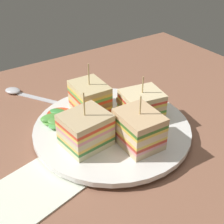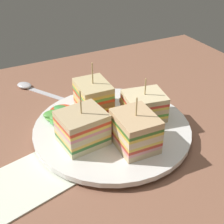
{
  "view_description": "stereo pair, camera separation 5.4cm",
  "coord_description": "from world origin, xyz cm",
  "px_view_note": "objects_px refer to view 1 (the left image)",
  "views": [
    {
      "loc": [
        -25.1,
        -37.45,
        34.0
      ],
      "look_at": [
        0.0,
        0.0,
        4.71
      ],
      "focal_mm": 49.32,
      "sensor_mm": 36.0,
      "label": 1
    },
    {
      "loc": [
        -20.46,
        -40.17,
        34.0
      ],
      "look_at": [
        0.0,
        0.0,
        4.71
      ],
      "focal_mm": 49.32,
      "sensor_mm": 36.0,
      "label": 2
    }
  ],
  "objects_px": {
    "sandwich_wedge_1": "(86,130)",
    "napkin": "(26,194)",
    "sandwich_wedge_2": "(139,129)",
    "sandwich_wedge_3": "(140,103)",
    "plate": "(112,129)",
    "chip_pile": "(102,120)",
    "spoon": "(21,93)",
    "sandwich_wedge_0": "(90,98)"
  },
  "relations": [
    {
      "from": "sandwich_wedge_3",
      "to": "spoon",
      "type": "relative_size",
      "value": 0.57
    },
    {
      "from": "sandwich_wedge_0",
      "to": "sandwich_wedge_1",
      "type": "height_order",
      "value": "same"
    },
    {
      "from": "chip_pile",
      "to": "spoon",
      "type": "distance_m",
      "value": 0.23
    },
    {
      "from": "sandwich_wedge_0",
      "to": "sandwich_wedge_3",
      "type": "bearing_deg",
      "value": 51.6
    },
    {
      "from": "sandwich_wedge_2",
      "to": "sandwich_wedge_1",
      "type": "bearing_deg",
      "value": 59.05
    },
    {
      "from": "sandwich_wedge_3",
      "to": "spoon",
      "type": "height_order",
      "value": "sandwich_wedge_3"
    },
    {
      "from": "spoon",
      "to": "plate",
      "type": "bearing_deg",
      "value": 168.18
    },
    {
      "from": "chip_pile",
      "to": "spoon",
      "type": "xyz_separation_m",
      "value": [
        -0.07,
        0.22,
        -0.02
      ]
    },
    {
      "from": "sandwich_wedge_1",
      "to": "chip_pile",
      "type": "bearing_deg",
      "value": 25.15
    },
    {
      "from": "napkin",
      "to": "sandwich_wedge_2",
      "type": "bearing_deg",
      "value": -3.64
    },
    {
      "from": "sandwich_wedge_1",
      "to": "napkin",
      "type": "distance_m",
      "value": 0.13
    },
    {
      "from": "sandwich_wedge_1",
      "to": "chip_pile",
      "type": "relative_size",
      "value": 1.35
    },
    {
      "from": "sandwich_wedge_3",
      "to": "spoon",
      "type": "xyz_separation_m",
      "value": [
        -0.15,
        0.23,
        -0.04
      ]
    },
    {
      "from": "sandwich_wedge_1",
      "to": "spoon",
      "type": "bearing_deg",
      "value": 89.49
    },
    {
      "from": "sandwich_wedge_3",
      "to": "sandwich_wedge_1",
      "type": "bearing_deg",
      "value": 20.05
    },
    {
      "from": "sandwich_wedge_2",
      "to": "spoon",
      "type": "relative_size",
      "value": 0.62
    },
    {
      "from": "sandwich_wedge_0",
      "to": "plate",
      "type": "bearing_deg",
      "value": 8.1
    },
    {
      "from": "plate",
      "to": "chip_pile",
      "type": "height_order",
      "value": "chip_pile"
    },
    {
      "from": "sandwich_wedge_2",
      "to": "sandwich_wedge_3",
      "type": "relative_size",
      "value": 1.1
    },
    {
      "from": "plate",
      "to": "sandwich_wedge_1",
      "type": "distance_m",
      "value": 0.07
    },
    {
      "from": "chip_pile",
      "to": "spoon",
      "type": "bearing_deg",
      "value": 108.22
    },
    {
      "from": "sandwich_wedge_1",
      "to": "sandwich_wedge_2",
      "type": "distance_m",
      "value": 0.09
    },
    {
      "from": "plate",
      "to": "chip_pile",
      "type": "distance_m",
      "value": 0.03
    },
    {
      "from": "spoon",
      "to": "sandwich_wedge_0",
      "type": "bearing_deg",
      "value": 173.53
    },
    {
      "from": "chip_pile",
      "to": "napkin",
      "type": "relative_size",
      "value": 0.49
    },
    {
      "from": "sandwich_wedge_1",
      "to": "chip_pile",
      "type": "distance_m",
      "value": 0.06
    },
    {
      "from": "sandwich_wedge_1",
      "to": "plate",
      "type": "bearing_deg",
      "value": 10.27
    },
    {
      "from": "sandwich_wedge_0",
      "to": "napkin",
      "type": "xyz_separation_m",
      "value": [
        -0.18,
        -0.12,
        -0.04
      ]
    },
    {
      "from": "plate",
      "to": "spoon",
      "type": "height_order",
      "value": "plate"
    },
    {
      "from": "sandwich_wedge_0",
      "to": "chip_pile",
      "type": "distance_m",
      "value": 0.06
    },
    {
      "from": "sandwich_wedge_3",
      "to": "napkin",
      "type": "height_order",
      "value": "sandwich_wedge_3"
    },
    {
      "from": "sandwich_wedge_0",
      "to": "spoon",
      "type": "height_order",
      "value": "sandwich_wedge_0"
    },
    {
      "from": "sandwich_wedge_3",
      "to": "napkin",
      "type": "distance_m",
      "value": 0.26
    },
    {
      "from": "chip_pile",
      "to": "napkin",
      "type": "bearing_deg",
      "value": -159.16
    },
    {
      "from": "plate",
      "to": "sandwich_wedge_1",
      "type": "relative_size",
      "value": 2.89
    },
    {
      "from": "sandwich_wedge_0",
      "to": "sandwich_wedge_2",
      "type": "bearing_deg",
      "value": 8.89
    },
    {
      "from": "plate",
      "to": "sandwich_wedge_3",
      "type": "distance_m",
      "value": 0.07
    },
    {
      "from": "chip_pile",
      "to": "sandwich_wedge_1",
      "type": "bearing_deg",
      "value": -148.84
    },
    {
      "from": "sandwich_wedge_0",
      "to": "sandwich_wedge_3",
      "type": "height_order",
      "value": "sandwich_wedge_0"
    },
    {
      "from": "sandwich_wedge_1",
      "to": "spoon",
      "type": "height_order",
      "value": "sandwich_wedge_1"
    },
    {
      "from": "chip_pile",
      "to": "sandwich_wedge_3",
      "type": "bearing_deg",
      "value": -5.61
    },
    {
      "from": "sandwich_wedge_1",
      "to": "chip_pile",
      "type": "height_order",
      "value": "sandwich_wedge_1"
    }
  ]
}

